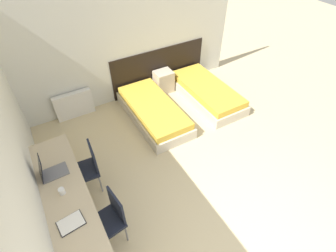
{
  "coord_description": "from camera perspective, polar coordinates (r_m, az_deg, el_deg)",
  "views": [
    {
      "loc": [
        -1.7,
        -0.63,
        3.68
      ],
      "look_at": [
        0.0,
        2.32,
        0.55
      ],
      "focal_mm": 28.0,
      "sensor_mm": 36.0,
      "label": 1
    }
  ],
  "objects": [
    {
      "name": "chair_near_notebook",
      "position": [
        3.69,
        -12.51,
        -18.92
      ],
      "size": [
        0.46,
        0.46,
        0.89
      ],
      "rotation": [
        0.0,
        0.0,
        0.14
      ],
      "color": "black",
      "rests_on": "ground_plane"
    },
    {
      "name": "headboard_panel",
      "position": [
        6.33,
        -1.93,
        12.34
      ],
      "size": [
        2.36,
        0.03,
        0.99
      ],
      "color": "black",
      "rests_on": "ground_plane"
    },
    {
      "name": "chair_near_laptop",
      "position": [
        4.26,
        -17.13,
        -8.46
      ],
      "size": [
        0.43,
        0.43,
        0.89
      ],
      "rotation": [
        0.0,
        0.0,
        -0.07
      ],
      "color": "black",
      "rests_on": "ground_plane"
    },
    {
      "name": "desk",
      "position": [
        3.89,
        -20.99,
        -14.73
      ],
      "size": [
        0.57,
        2.24,
        0.73
      ],
      "color": "#C6B28E",
      "rests_on": "ground_plane"
    },
    {
      "name": "bed_near_door",
      "position": [
        6.12,
        8.37,
        7.21
      ],
      "size": [
        0.89,
        1.93,
        0.37
      ],
      "color": "beige",
      "rests_on": "ground_plane"
    },
    {
      "name": "nightstand",
      "position": [
        6.3,
        -0.97,
        9.68
      ],
      "size": [
        0.41,
        0.35,
        0.52
      ],
      "color": "beige",
      "rests_on": "ground_plane"
    },
    {
      "name": "open_notebook",
      "position": [
        3.5,
        -20.36,
        -19.17
      ],
      "size": [
        0.32,
        0.26,
        0.02
      ],
      "rotation": [
        0.0,
        0.0,
        0.11
      ],
      "color": "black",
      "rests_on": "desk"
    },
    {
      "name": "bed_near_window",
      "position": [
        5.52,
        -3.16,
        3.16
      ],
      "size": [
        0.89,
        1.93,
        0.37
      ],
      "color": "beige",
      "rests_on": "ground_plane"
    },
    {
      "name": "wall_left",
      "position": [
        3.64,
        -30.11,
        -4.52
      ],
      "size": [
        0.05,
        5.22,
        2.7
      ],
      "color": "silver",
      "rests_on": "ground_plane"
    },
    {
      "name": "wall_back",
      "position": [
        5.67,
        -10.26,
        17.64
      ],
      "size": [
        5.39,
        0.05,
        2.7
      ],
      "color": "silver",
      "rests_on": "ground_plane"
    },
    {
      "name": "laptop",
      "position": [
        3.98,
        -24.34,
        -8.95
      ],
      "size": [
        0.36,
        0.25,
        0.36
      ],
      "rotation": [
        0.0,
        0.0,
        0.02
      ],
      "color": "slate",
      "rests_on": "desk"
    },
    {
      "name": "radiator",
      "position": [
        5.86,
        -19.75,
        4.35
      ],
      "size": [
        0.79,
        0.12,
        0.57
      ],
      "color": "silver",
      "rests_on": "ground_plane"
    },
    {
      "name": "mug",
      "position": [
        3.75,
        -22.12,
        -13.0
      ],
      "size": [
        0.08,
        0.08,
        0.09
      ],
      "color": "white",
      "rests_on": "desk"
    }
  ]
}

